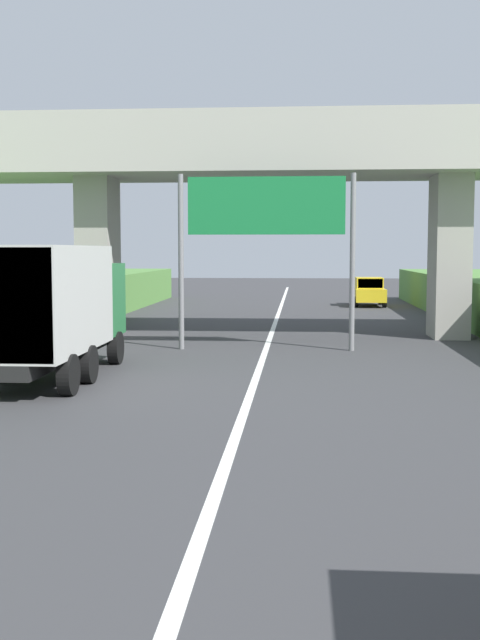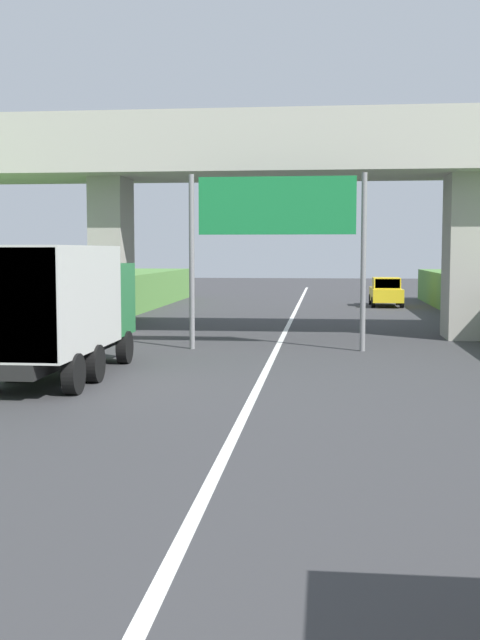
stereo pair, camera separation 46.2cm
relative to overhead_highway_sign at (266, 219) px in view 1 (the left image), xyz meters
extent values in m
cube|color=white|center=(0.00, -2.63, -4.36)|extent=(0.20, 95.96, 0.01)
cube|color=#ADA89E|center=(0.00, 4.36, 2.33)|extent=(40.00, 4.80, 1.10)
cube|color=#ADA89E|center=(0.00, 2.14, 3.43)|extent=(40.00, 0.36, 1.10)
cube|color=#ADA89E|center=(0.00, 6.58, 3.43)|extent=(40.00, 0.36, 1.10)
cube|color=#9F9A91|center=(-6.79, 4.36, -1.29)|extent=(1.30, 2.20, 6.15)
cube|color=#9F9A91|center=(6.79, 4.36, -1.29)|extent=(1.30, 2.20, 6.15)
cylinder|color=slate|center=(-2.85, 0.00, -1.44)|extent=(0.18, 0.18, 5.85)
cylinder|color=slate|center=(2.85, 0.00, -1.44)|extent=(0.18, 0.18, 5.85)
cube|color=#167238|center=(0.00, 0.00, 0.43)|extent=(5.20, 0.12, 1.90)
cube|color=white|center=(0.00, -0.01, 0.43)|extent=(4.89, 0.01, 1.67)
cube|color=black|center=(-5.21, -6.26, -3.71)|extent=(1.10, 7.30, 0.36)
cube|color=#236B38|center=(-5.21, -3.66, -2.48)|extent=(2.10, 2.10, 2.10)
cube|color=#2D3842|center=(-5.21, -2.64, -2.18)|extent=(1.89, 0.06, 0.90)
cube|color=#B7B7B2|center=(-5.21, -7.31, -2.23)|extent=(2.30, 5.20, 2.60)
cube|color=gray|center=(-5.21, -9.89, -2.23)|extent=(2.21, 0.04, 2.50)
cylinder|color=black|center=(-6.18, -3.66, -3.89)|extent=(0.30, 0.96, 0.96)
cylinder|color=black|center=(-4.24, -3.66, -3.89)|extent=(0.30, 0.96, 0.96)
cylinder|color=black|center=(-4.14, -8.74, -3.89)|extent=(0.30, 0.96, 0.96)
cylinder|color=black|center=(-6.28, -7.05, -3.89)|extent=(0.30, 0.96, 0.96)
cylinder|color=black|center=(-4.14, -7.05, -3.89)|extent=(0.30, 0.96, 0.96)
cube|color=gold|center=(5.24, 21.54, -3.67)|extent=(1.76, 4.10, 0.76)
cube|color=gold|center=(5.24, 21.39, -2.97)|extent=(1.56, 1.90, 0.64)
cube|color=#2D3842|center=(5.24, 20.47, -2.97)|extent=(1.44, 0.06, 0.54)
cylinder|color=black|center=(4.42, 22.81, -4.05)|extent=(0.22, 0.64, 0.64)
cylinder|color=black|center=(6.06, 22.81, -4.05)|extent=(0.22, 0.64, 0.64)
cylinder|color=black|center=(4.42, 20.27, -4.05)|extent=(0.22, 0.64, 0.64)
cylinder|color=black|center=(6.06, 20.27, -4.05)|extent=(0.22, 0.64, 0.64)
camera|label=1|loc=(1.14, -26.31, -1.05)|focal=44.43mm
camera|label=2|loc=(1.60, -26.26, -1.05)|focal=44.43mm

